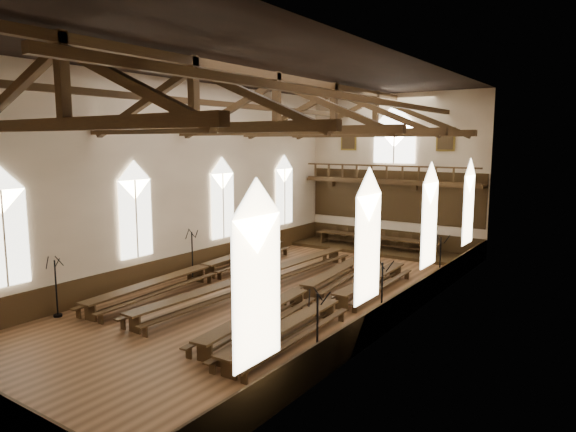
{
  "coord_description": "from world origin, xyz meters",
  "views": [
    {
      "loc": [
        13.22,
        -18.33,
        6.9
      ],
      "look_at": [
        -0.44,
        1.5,
        3.45
      ],
      "focal_mm": 32.0,
      "sensor_mm": 36.0,
      "label": 1
    }
  ],
  "objects_px": {
    "candelabrum_left_mid": "(193,262)",
    "refectory_row_a": "(204,269)",
    "refectory_row_c": "(303,291)",
    "candelabrum_right_near": "(317,346)",
    "candelabrum_right_far": "(440,270)",
    "candelabrum_left_near": "(57,299)",
    "high_table": "(376,238)",
    "refectory_row_b": "(257,278)",
    "candelabrum_left_far": "(262,243)",
    "refectory_row_d": "(335,302)",
    "candelabrum_right_mid": "(382,306)",
    "dais": "(376,250)"
  },
  "relations": [
    {
      "from": "refectory_row_c",
      "to": "candelabrum_left_mid",
      "type": "bearing_deg",
      "value": 175.71
    },
    {
      "from": "refectory_row_d",
      "to": "candelabrum_right_mid",
      "type": "height_order",
      "value": "candelabrum_right_mid"
    },
    {
      "from": "refectory_row_d",
      "to": "dais",
      "type": "distance_m",
      "value": 12.79
    },
    {
      "from": "refectory_row_d",
      "to": "refectory_row_b",
      "type": "bearing_deg",
      "value": 167.76
    },
    {
      "from": "refectory_row_d",
      "to": "high_table",
      "type": "xyz_separation_m",
      "value": [
        -3.84,
        12.19,
        0.32
      ]
    },
    {
      "from": "refectory_row_d",
      "to": "candelabrum_left_far",
      "type": "bearing_deg",
      "value": 142.45
    },
    {
      "from": "refectory_row_c",
      "to": "candelabrum_left_mid",
      "type": "relative_size",
      "value": 5.76
    },
    {
      "from": "refectory_row_d",
      "to": "dais",
      "type": "xyz_separation_m",
      "value": [
        -3.84,
        12.19,
        -0.43
      ]
    },
    {
      "from": "candelabrum_left_near",
      "to": "candelabrum_right_near",
      "type": "xyz_separation_m",
      "value": [
        11.1,
        1.68,
        0.04
      ]
    },
    {
      "from": "candelabrum_right_far",
      "to": "refectory_row_c",
      "type": "bearing_deg",
      "value": -122.99
    },
    {
      "from": "candelabrum_left_far",
      "to": "candelabrum_right_mid",
      "type": "distance_m",
      "value": 13.16
    },
    {
      "from": "candelabrum_left_far",
      "to": "high_table",
      "type": "bearing_deg",
      "value": 45.84
    },
    {
      "from": "refectory_row_b",
      "to": "candelabrum_right_far",
      "type": "bearing_deg",
      "value": 38.64
    },
    {
      "from": "dais",
      "to": "candelabrum_right_mid",
      "type": "relative_size",
      "value": 4.37
    },
    {
      "from": "refectory_row_b",
      "to": "candelabrum_left_near",
      "type": "height_order",
      "value": "candelabrum_left_near"
    },
    {
      "from": "candelabrum_right_near",
      "to": "candelabrum_right_mid",
      "type": "relative_size",
      "value": 0.99
    },
    {
      "from": "candelabrum_left_mid",
      "to": "dais",
      "type": "bearing_deg",
      "value": 65.36
    },
    {
      "from": "refectory_row_d",
      "to": "candelabrum_right_mid",
      "type": "relative_size",
      "value": 5.44
    },
    {
      "from": "candelabrum_right_far",
      "to": "refectory_row_b",
      "type": "bearing_deg",
      "value": -141.36
    },
    {
      "from": "refectory_row_c",
      "to": "high_table",
      "type": "bearing_deg",
      "value": 99.7
    },
    {
      "from": "refectory_row_b",
      "to": "candelabrum_left_far",
      "type": "distance_m",
      "value": 7.21
    },
    {
      "from": "dais",
      "to": "refectory_row_b",
      "type": "bearing_deg",
      "value": -94.82
    },
    {
      "from": "refectory_row_c",
      "to": "candelabrum_left_mid",
      "type": "xyz_separation_m",
      "value": [
        -7.14,
        0.54,
        0.22
      ]
    },
    {
      "from": "refectory_row_c",
      "to": "candelabrum_right_far",
      "type": "bearing_deg",
      "value": 57.01
    },
    {
      "from": "refectory_row_b",
      "to": "candelabrum_left_far",
      "type": "bearing_deg",
      "value": 125.58
    },
    {
      "from": "high_table",
      "to": "candelabrum_right_near",
      "type": "bearing_deg",
      "value": -70.7
    },
    {
      "from": "refectory_row_c",
      "to": "candelabrum_right_near",
      "type": "xyz_separation_m",
      "value": [
        3.96,
        -5.3,
        0.25
      ]
    },
    {
      "from": "dais",
      "to": "candelabrum_right_far",
      "type": "height_order",
      "value": "candelabrum_right_far"
    },
    {
      "from": "refectory_row_b",
      "to": "candelabrum_right_far",
      "type": "relative_size",
      "value": 5.75
    },
    {
      "from": "high_table",
      "to": "candelabrum_left_far",
      "type": "relative_size",
      "value": 3.1
    },
    {
      "from": "candelabrum_left_mid",
      "to": "candelabrum_right_far",
      "type": "xyz_separation_m",
      "value": [
        11.1,
        5.56,
        0.02
      ]
    },
    {
      "from": "dais",
      "to": "high_table",
      "type": "height_order",
      "value": "high_table"
    },
    {
      "from": "candelabrum_right_mid",
      "to": "refectory_row_a",
      "type": "bearing_deg",
      "value": 174.11
    },
    {
      "from": "candelabrum_right_near",
      "to": "candelabrum_right_far",
      "type": "distance_m",
      "value": 11.4
    },
    {
      "from": "high_table",
      "to": "refectory_row_b",
      "type": "bearing_deg",
      "value": -94.82
    },
    {
      "from": "candelabrum_left_mid",
      "to": "refectory_row_a",
      "type": "bearing_deg",
      "value": -7.53
    },
    {
      "from": "refectory_row_a",
      "to": "refectory_row_d",
      "type": "xyz_separation_m",
      "value": [
        8.05,
        -0.87,
        -0.04
      ]
    },
    {
      "from": "refectory_row_c",
      "to": "candelabrum_left_near",
      "type": "bearing_deg",
      "value": -135.64
    },
    {
      "from": "candelabrum_left_far",
      "to": "candelabrum_right_near",
      "type": "height_order",
      "value": "candelabrum_left_far"
    },
    {
      "from": "refectory_row_a",
      "to": "refectory_row_b",
      "type": "distance_m",
      "value": 3.27
    },
    {
      "from": "dais",
      "to": "candelabrum_left_mid",
      "type": "distance_m",
      "value": 12.33
    },
    {
      "from": "refectory_row_c",
      "to": "candelabrum_left_near",
      "type": "relative_size",
      "value": 5.86
    },
    {
      "from": "candelabrum_right_mid",
      "to": "refectory_row_c",
      "type": "bearing_deg",
      "value": 170.87
    },
    {
      "from": "refectory_row_a",
      "to": "high_table",
      "type": "bearing_deg",
      "value": 69.59
    },
    {
      "from": "high_table",
      "to": "candelabrum_right_near",
      "type": "distance_m",
      "value": 18.04
    },
    {
      "from": "high_table",
      "to": "candelabrum_left_mid",
      "type": "relative_size",
      "value": 3.32
    },
    {
      "from": "candelabrum_left_near",
      "to": "candelabrum_left_mid",
      "type": "bearing_deg",
      "value": 90.0
    },
    {
      "from": "refectory_row_c",
      "to": "candelabrum_right_far",
      "type": "height_order",
      "value": "candelabrum_right_far"
    },
    {
      "from": "candelabrum_left_near",
      "to": "candelabrum_right_far",
      "type": "height_order",
      "value": "candelabrum_right_far"
    },
    {
      "from": "dais",
      "to": "refectory_row_d",
      "type": "bearing_deg",
      "value": -72.51
    }
  ]
}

